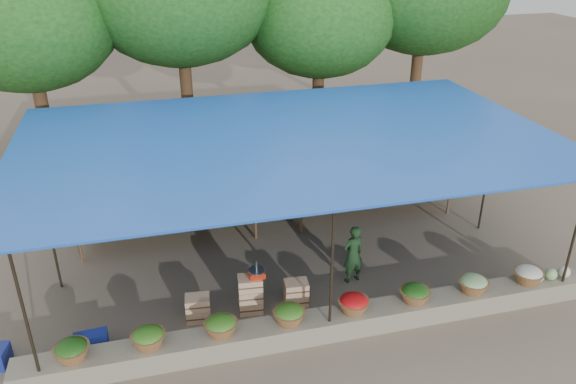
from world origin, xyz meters
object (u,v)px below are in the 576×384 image
object	(u,v)px
crate_counter	(249,298)
blue_crate_front	(92,344)
weighing_scale	(257,273)
vendor_seated	(353,254)

from	to	relation	value
crate_counter	blue_crate_front	bearing A→B (deg)	-171.48
weighing_scale	crate_counter	bearing A→B (deg)	180.00
vendor_seated	blue_crate_front	distance (m)	5.21
blue_crate_front	vendor_seated	bearing A→B (deg)	5.79
crate_counter	weighing_scale	bearing A→B (deg)	-0.00
weighing_scale	blue_crate_front	bearing A→B (deg)	-171.92
vendor_seated	blue_crate_front	size ratio (longest dim) A/B	2.26
crate_counter	vendor_seated	world-z (taller)	vendor_seated
weighing_scale	blue_crate_front	distance (m)	3.12
crate_counter	weighing_scale	xyz separation A→B (m)	(0.16, -0.00, 0.54)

